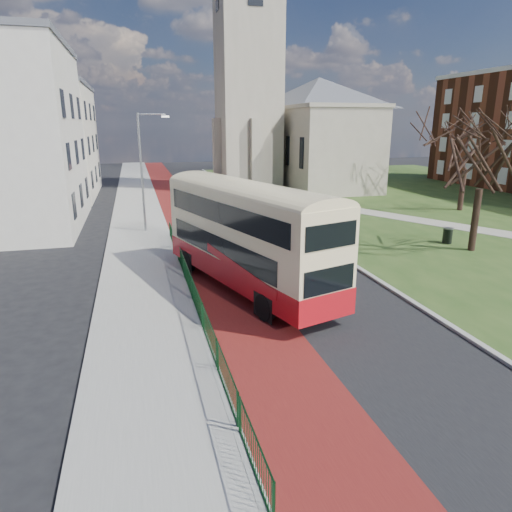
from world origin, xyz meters
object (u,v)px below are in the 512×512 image
object	(u,v)px
streetlamp	(144,167)
litter_bin	(448,235)
winter_tree_near	(486,137)
winter_tree_far	(468,139)
bus	(246,232)

from	to	relation	value
streetlamp	litter_bin	bearing A→B (deg)	-24.24
winter_tree_near	litter_bin	world-z (taller)	winter_tree_near
winter_tree_near	winter_tree_far	xyz separation A→B (m)	(8.36, 11.70, -0.46)
streetlamp	litter_bin	distance (m)	20.61
streetlamp	winter_tree_far	bearing A→B (deg)	3.29
winter_tree_far	winter_tree_near	bearing A→B (deg)	-125.56
streetlamp	bus	world-z (taller)	streetlamp
winter_tree_far	litter_bin	size ratio (longest dim) A/B	8.87
winter_tree_near	litter_bin	size ratio (longest dim) A/B	9.53
streetlamp	bus	size ratio (longest dim) A/B	0.69
winter_tree_far	litter_bin	bearing A→B (deg)	-131.41
winter_tree_far	litter_bin	xyz separation A→B (m)	(-8.69, -9.85, -5.64)
streetlamp	winter_tree_far	xyz separation A→B (m)	(27.12, 1.56, 1.60)
bus	winter_tree_near	size ratio (longest dim) A/B	1.22
streetlamp	winter_tree_near	world-z (taller)	winter_tree_near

